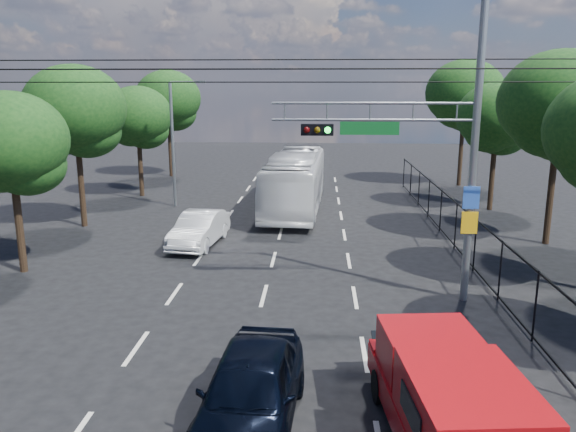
# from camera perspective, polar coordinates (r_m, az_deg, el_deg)

# --- Properties ---
(lane_markings) EXTENTS (6.12, 38.00, 0.01)m
(lane_markings) POSITION_cam_1_polar(r_m,az_deg,el_deg) (24.42, -1.11, -3.01)
(lane_markings) COLOR beige
(lane_markings) RESTS_ON ground
(signal_mast) EXTENTS (6.43, 0.39, 9.50)m
(signal_mast) POSITION_cam_1_polar(r_m,az_deg,el_deg) (17.82, 14.69, 7.77)
(signal_mast) COLOR slate
(signal_mast) RESTS_ON ground
(streetlight_left) EXTENTS (2.09, 0.22, 7.08)m
(streetlight_left) POSITION_cam_1_polar(r_m,az_deg,el_deg) (32.55, -11.37, 7.81)
(streetlight_left) COLOR slate
(streetlight_left) RESTS_ON ground
(utility_wires) EXTENTS (22.00, 5.04, 0.74)m
(utility_wires) POSITION_cam_1_polar(r_m,az_deg,el_deg) (18.33, -2.44, 14.54)
(utility_wires) COLOR black
(utility_wires) RESTS_ON ground
(fence_right) EXTENTS (0.06, 34.03, 2.00)m
(fence_right) POSITION_cam_1_polar(r_m,az_deg,el_deg) (23.08, 17.71, -1.95)
(fence_right) COLOR black
(fence_right) RESTS_ON ground
(tree_right_c) EXTENTS (5.10, 5.10, 8.29)m
(tree_right_c) POSITION_cam_1_polar(r_m,az_deg,el_deg) (26.44, 25.88, 9.54)
(tree_right_c) COLOR black
(tree_right_c) RESTS_ON ground
(tree_right_d) EXTENTS (4.32, 4.32, 7.02)m
(tree_right_d) POSITION_cam_1_polar(r_m,az_deg,el_deg) (32.94, 20.44, 8.91)
(tree_right_d) COLOR black
(tree_right_d) RESTS_ON ground
(tree_right_e) EXTENTS (5.28, 5.28, 8.58)m
(tree_right_e) POSITION_cam_1_polar(r_m,az_deg,el_deg) (40.66, 17.52, 11.27)
(tree_right_e) COLOR black
(tree_right_e) RESTS_ON ground
(tree_left_b) EXTENTS (4.08, 4.08, 6.63)m
(tree_left_b) POSITION_cam_1_polar(r_m,az_deg,el_deg) (22.40, -26.27, 6.15)
(tree_left_b) COLOR black
(tree_left_b) RESTS_ON ground
(tree_left_c) EXTENTS (4.80, 4.80, 7.80)m
(tree_left_c) POSITION_cam_1_polar(r_m,az_deg,el_deg) (28.87, -20.72, 9.50)
(tree_left_c) COLOR black
(tree_left_c) RESTS_ON ground
(tree_left_d) EXTENTS (4.20, 4.20, 6.83)m
(tree_left_d) POSITION_cam_1_polar(r_m,az_deg,el_deg) (36.24, -14.98, 9.36)
(tree_left_d) COLOR black
(tree_left_d) RESTS_ON ground
(tree_left_e) EXTENTS (4.92, 4.92, 7.99)m
(tree_left_e) POSITION_cam_1_polar(r_m,az_deg,el_deg) (43.94, -12.06, 11.13)
(tree_left_e) COLOR black
(tree_left_e) RESTS_ON ground
(red_pickup) EXTENTS (2.46, 5.56, 2.01)m
(red_pickup) POSITION_cam_1_polar(r_m,az_deg,el_deg) (11.38, 15.82, -17.38)
(red_pickup) COLOR black
(red_pickup) RESTS_ON ground
(navy_hatchback) EXTENTS (2.20, 4.87, 1.62)m
(navy_hatchback) POSITION_cam_1_polar(r_m,az_deg,el_deg) (11.76, -3.83, -17.29)
(navy_hatchback) COLOR black
(navy_hatchback) RESTS_ON ground
(white_bus) EXTENTS (3.26, 11.58, 3.19)m
(white_bus) POSITION_cam_1_polar(r_m,az_deg,el_deg) (31.35, 0.76, 3.55)
(white_bus) COLOR silver
(white_bus) RESTS_ON ground
(white_van) EXTENTS (2.06, 4.55, 1.45)m
(white_van) POSITION_cam_1_polar(r_m,az_deg,el_deg) (24.65, -9.00, -1.29)
(white_van) COLOR silver
(white_van) RESTS_ON ground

